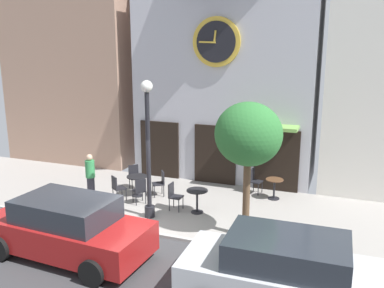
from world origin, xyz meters
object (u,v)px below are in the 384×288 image
cafe_chair_under_awning (117,186)px  cafe_chair_near_tree (160,181)px  cafe_chair_by_entrance (174,194)px  cafe_table_center_right (197,197)px  cafe_table_leftmost (274,186)px  street_lamp (148,150)px  cafe_chair_left_end (140,189)px  parked_car_silver (286,273)px  cafe_table_rightmost (137,182)px  parked_car_red (68,228)px  cafe_chair_near_lamp (254,179)px  street_tree (248,135)px  cafe_chair_corner (134,175)px  pedestrian_green (90,177)px

cafe_chair_under_awning → cafe_chair_near_tree: size_ratio=1.00×
cafe_chair_by_entrance → cafe_table_center_right: bearing=2.3°
cafe_table_leftmost → cafe_chair_by_entrance: bearing=-143.6°
street_lamp → cafe_chair_under_awning: bearing=153.4°
cafe_chair_left_end → parked_car_silver: 6.79m
cafe_table_rightmost → cafe_chair_under_awning: (-0.41, -0.69, -0.01)m
cafe_chair_by_entrance → parked_car_silver: size_ratio=0.21×
cafe_table_leftmost → parked_car_red: bearing=-125.6°
parked_car_red → cafe_table_rightmost: bearing=95.3°
cafe_table_rightmost → cafe_chair_near_lamp: cafe_chair_near_lamp is taller
street_tree → parked_car_silver: bearing=-62.0°
cafe_table_rightmost → parked_car_silver: bearing=-38.2°
cafe_chair_corner → pedestrian_green: size_ratio=0.54×
street_tree → cafe_chair_left_end: (-3.94, 1.11, -2.40)m
street_lamp → cafe_chair_by_entrance: street_lamp is taller
cafe_table_center_right → cafe_chair_near_tree: (-1.77, 1.00, -0.01)m
street_lamp → cafe_chair_by_entrance: 1.90m
cafe_table_rightmost → parked_car_red: bearing=-84.7°
cafe_chair_near_lamp → pedestrian_green: (-5.12, -2.78, 0.33)m
cafe_chair_corner → cafe_table_center_right: bearing=-23.9°
cafe_table_center_right → cafe_chair_under_awning: cafe_chair_under_awning is taller
street_tree → cafe_chair_corner: (-4.87, 2.44, -2.40)m
cafe_table_leftmost → cafe_chair_under_awning: size_ratio=0.81×
street_tree → cafe_table_center_right: (-1.86, 1.10, -2.40)m
cafe_table_rightmost → cafe_chair_under_awning: bearing=-120.5°
cafe_chair_left_end → cafe_chair_by_entrance: (1.27, -0.04, 0.00)m
cafe_chair_corner → cafe_chair_near_lamp: 4.46m
cafe_chair_near_tree → parked_car_red: parked_car_red is taller
cafe_table_leftmost → cafe_chair_near_tree: (-3.88, -1.11, 0.05)m
cafe_table_center_right → cafe_chair_under_awning: (-2.94, -0.02, -0.01)m
cafe_table_center_right → cafe_table_leftmost: cafe_table_center_right is taller
parked_car_red → cafe_table_leftmost: bearing=54.4°
cafe_table_center_right → parked_car_red: size_ratio=0.17×
cafe_table_center_right → cafe_chair_near_tree: cafe_chair_near_tree is taller
cafe_chair_under_awning → parked_car_silver: size_ratio=0.21×
cafe_table_rightmost → cafe_chair_left_end: 0.80m
cafe_table_rightmost → cafe_chair_near_tree: 0.83m
cafe_chair_by_entrance → street_tree: bearing=-21.9°
pedestrian_green → cafe_chair_corner: bearing=63.8°
street_lamp → cafe_table_leftmost: 4.81m
cafe_table_center_right → cafe_chair_by_entrance: size_ratio=0.85×
cafe_chair_near_lamp → parked_car_red: bearing=-118.6°
cafe_chair_corner → cafe_chair_left_end: size_ratio=1.00×
cafe_chair_near_lamp → parked_car_silver: size_ratio=0.21×
cafe_table_leftmost → cafe_chair_near_tree: cafe_chair_near_tree is taller
street_tree → cafe_chair_near_tree: street_tree is taller
cafe_chair_corner → cafe_chair_left_end: same height
cafe_table_rightmost → cafe_table_leftmost: cafe_table_rightmost is taller
street_tree → cafe_chair_near_lamp: (-0.55, 3.57, -2.40)m
street_tree → cafe_chair_near_lamp: size_ratio=4.26×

